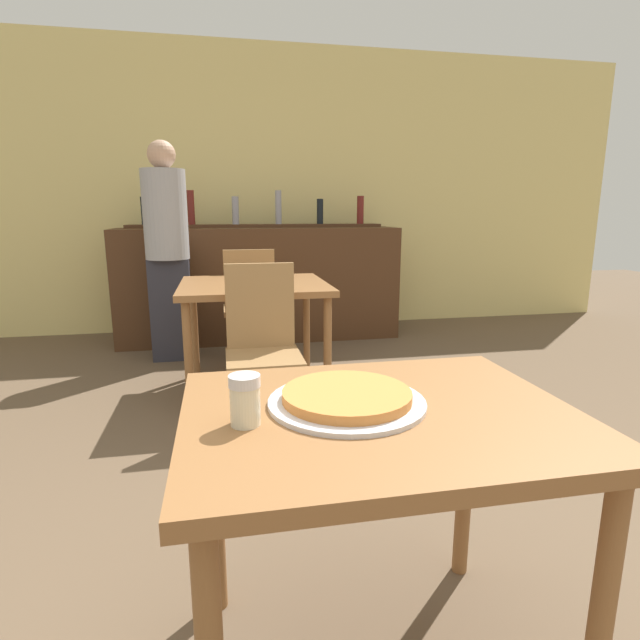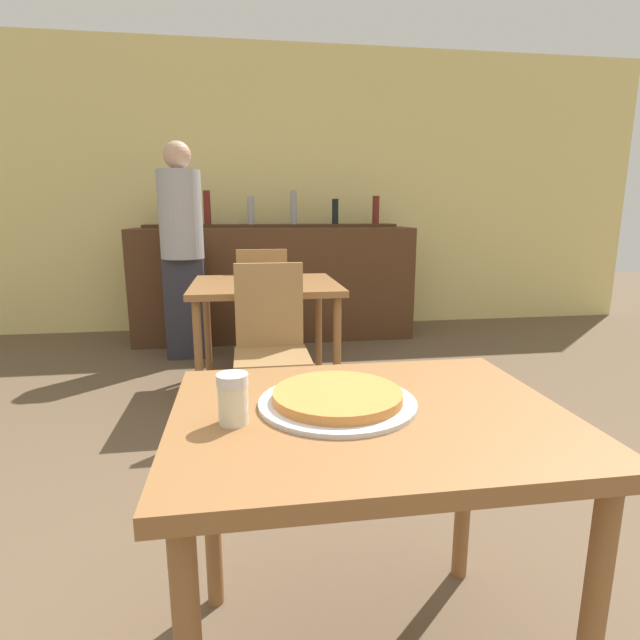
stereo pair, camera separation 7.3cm
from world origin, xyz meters
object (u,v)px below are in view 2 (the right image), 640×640
at_px(chair_far_side_back, 262,300).
at_px(pizza_tray, 337,399).
at_px(chair_far_side_front, 271,338).
at_px(cheese_shaker, 233,398).
at_px(person_standing, 182,244).

height_order(chair_far_side_back, pizza_tray, chair_far_side_back).
bearing_deg(chair_far_side_front, cheese_shaker, -95.79).
xyz_separation_m(chair_far_side_front, chair_far_side_back, (0.00, 1.22, 0.00)).
bearing_deg(pizza_tray, person_standing, 102.96).
bearing_deg(pizza_tray, cheese_shaker, -164.28).
bearing_deg(chair_far_side_back, cheese_shaker, 86.69).
relative_size(chair_far_side_back, pizza_tray, 2.41).
relative_size(pizza_tray, cheese_shaker, 3.37).
distance_m(chair_far_side_front, pizza_tray, 1.57).
bearing_deg(person_standing, cheese_shaker, -81.69).
bearing_deg(chair_far_side_back, person_standing, -24.74).
distance_m(chair_far_side_front, chair_far_side_back, 1.22).
bearing_deg(pizza_tray, chair_far_side_back, 91.70).
bearing_deg(chair_far_side_front, person_standing, 112.42).
xyz_separation_m(cheese_shaker, person_standing, (-0.46, 3.12, 0.14)).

